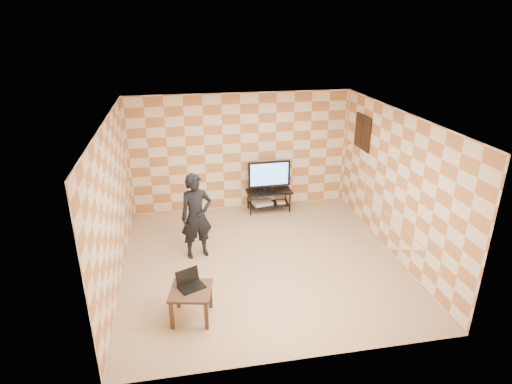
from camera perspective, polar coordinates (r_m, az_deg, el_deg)
floor at (r=8.05m, az=0.79°, el=-9.21°), size 5.00×5.00×0.00m
wall_back at (r=9.75m, az=-2.04°, el=5.27°), size 5.00×0.02×2.70m
wall_front at (r=5.28m, az=6.25°, el=-10.65°), size 5.00×0.02×2.70m
wall_left at (r=7.39m, az=-18.53°, el=-1.65°), size 0.02×5.00×2.70m
wall_right at (r=8.26m, az=18.11°, el=0.93°), size 0.02×5.00×2.70m
ceiling at (r=7.02m, az=0.91°, el=9.92°), size 5.00×5.00×0.02m
wall_art at (r=9.39m, az=14.03°, el=7.75°), size 0.04×0.72×0.72m
tv_stand at (r=9.89m, az=1.72°, el=-0.53°), size 1.04×0.47×0.50m
tv at (r=9.70m, az=1.76°, el=2.33°), size 0.97×0.19×0.71m
dvd_player at (r=9.92m, az=0.84°, el=-1.44°), size 0.49×0.39×0.07m
game_console at (r=10.01m, az=3.32°, el=-1.35°), size 0.20×0.15×0.04m
side_table at (r=6.55m, az=-8.66°, el=-13.38°), size 0.70×0.70×0.50m
laptop at (r=6.55m, az=-8.78°, el=-11.91°), size 0.45×0.41×0.24m
person at (r=7.93m, az=-7.96°, el=-3.22°), size 0.67×0.52×1.63m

